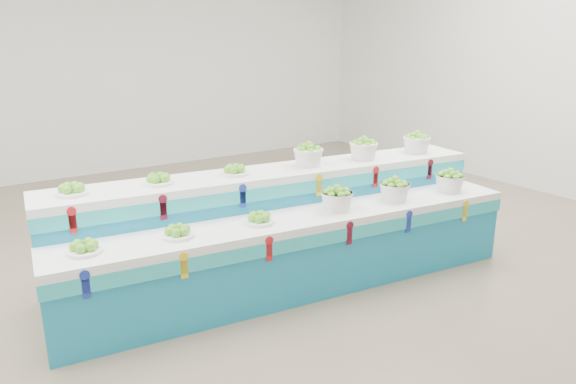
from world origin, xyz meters
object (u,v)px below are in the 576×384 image
object	(u,v)px
display_stand	(288,229)
basket_lower_left	(337,199)
plate_upper_mid	(158,178)
basket_upper_right	(417,143)

from	to	relation	value
display_stand	basket_lower_left	world-z (taller)	display_stand
display_stand	plate_upper_mid	bearing A→B (deg)	166.46
basket_lower_left	plate_upper_mid	bearing A→B (deg)	153.38
plate_upper_mid	basket_upper_right	distance (m)	2.83
display_stand	basket_upper_right	size ratio (longest dim) A/B	14.99
display_stand	basket_lower_left	distance (m)	0.55
display_stand	plate_upper_mid	distance (m)	1.28
basket_lower_left	plate_upper_mid	xyz separation A→B (m)	(-1.40, 0.70, 0.24)
basket_lower_left	basket_upper_right	size ratio (longest dim) A/B	1.00
basket_lower_left	plate_upper_mid	size ratio (longest dim) A/B	1.10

